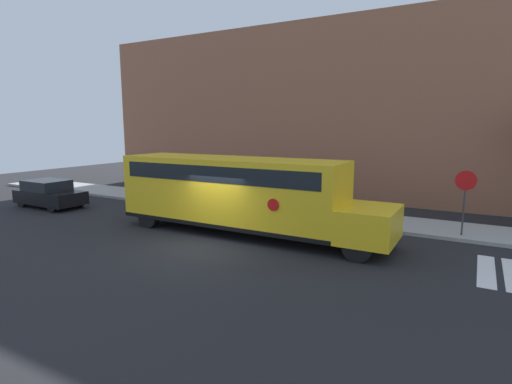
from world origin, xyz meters
name	(u,v)px	position (x,y,z in m)	size (l,w,h in m)	color
ground_plane	(206,245)	(0.00, 0.00, 0.00)	(60.00, 60.00, 0.00)	black
sidewalk_strip	(281,211)	(0.00, 6.50, 0.07)	(44.00, 3.00, 0.15)	#9E9E99
building_backdrop	(326,112)	(0.00, 13.00, 5.28)	(32.00, 4.00, 10.57)	#935B42
school_bus	(238,191)	(0.22, 1.94, 1.80)	(11.45, 2.57, 3.13)	yellow
parked_car	(49,194)	(-11.75, 1.56, 0.73)	(4.02, 1.84, 1.48)	black
stop_sign	(465,193)	(8.35, 5.54, 1.83)	(0.77, 0.10, 2.72)	#38383A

